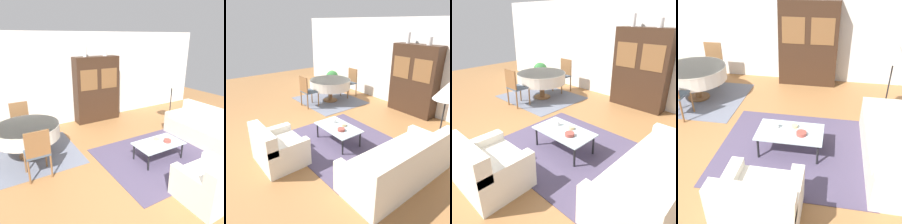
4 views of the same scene
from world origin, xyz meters
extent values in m
plane|color=#9E6B3D|center=(0.00, 0.00, 0.00)|extent=(14.00, 14.00, 0.00)
cube|color=white|center=(0.00, 3.63, 1.35)|extent=(10.00, 0.06, 2.70)
cube|color=#4C425B|center=(0.92, 0.58, 0.01)|extent=(2.51, 2.16, 0.01)
cube|color=slate|center=(-1.57, 2.06, 0.01)|extent=(2.15, 1.84, 0.01)
cube|color=silver|center=(2.47, 0.56, 0.23)|extent=(0.89, 2.09, 0.45)
cube|color=silver|center=(2.82, 0.56, 0.64)|extent=(0.20, 2.09, 0.38)
cube|color=silver|center=(2.47, 1.52, 0.51)|extent=(0.89, 0.16, 0.12)
cube|color=silver|center=(0.74, -0.81, 0.22)|extent=(0.95, 0.82, 0.44)
cube|color=silver|center=(0.34, -0.81, 0.50)|extent=(0.16, 0.82, 0.12)
cylinder|color=black|center=(0.39, 0.28, 0.19)|extent=(0.04, 0.04, 0.36)
cylinder|color=black|center=(1.32, 0.28, 0.19)|extent=(0.04, 0.04, 0.36)
cylinder|color=black|center=(0.39, 0.78, 0.19)|extent=(0.04, 0.04, 0.36)
cylinder|color=black|center=(1.32, 0.78, 0.19)|extent=(0.04, 0.04, 0.36)
cube|color=silver|center=(0.85, 0.53, 0.38)|extent=(1.05, 0.61, 0.02)
cube|color=#382316|center=(0.80, 3.38, 1.00)|extent=(1.40, 0.41, 2.00)
cube|color=brown|center=(0.47, 3.17, 1.35)|extent=(0.53, 0.01, 0.60)
cube|color=brown|center=(1.14, 3.17, 1.35)|extent=(0.53, 0.01, 0.60)
cylinder|color=brown|center=(-1.54, 2.07, 0.03)|extent=(0.48, 0.48, 0.03)
cylinder|color=brown|center=(-1.54, 2.07, 0.23)|extent=(0.14, 0.14, 0.44)
cylinder|color=silver|center=(-1.54, 2.07, 0.60)|extent=(1.37, 1.37, 0.30)
cylinder|color=silver|center=(-1.54, 2.07, 0.74)|extent=(1.38, 1.38, 0.03)
cylinder|color=brown|center=(-1.74, 1.45, 0.24)|extent=(0.04, 0.04, 0.47)
cylinder|color=brown|center=(-1.33, 1.45, 0.24)|extent=(0.04, 0.04, 0.47)
cylinder|color=brown|center=(-1.74, 1.05, 0.24)|extent=(0.04, 0.04, 0.47)
cylinder|color=brown|center=(-1.33, 1.05, 0.24)|extent=(0.04, 0.04, 0.47)
cube|color=#475666|center=(-1.54, 1.25, 0.50)|extent=(0.44, 0.44, 0.04)
cube|color=brown|center=(-1.54, 1.05, 0.76)|extent=(0.44, 0.04, 0.49)
cylinder|color=brown|center=(-1.33, 2.70, 0.24)|extent=(0.04, 0.04, 0.47)
cylinder|color=brown|center=(-1.74, 2.70, 0.24)|extent=(0.04, 0.04, 0.47)
cylinder|color=brown|center=(-1.33, 3.10, 0.24)|extent=(0.04, 0.04, 0.47)
cylinder|color=brown|center=(-1.74, 3.10, 0.24)|extent=(0.04, 0.04, 0.47)
cube|color=#475666|center=(-1.54, 2.90, 0.50)|extent=(0.44, 0.44, 0.04)
cube|color=brown|center=(-1.54, 3.10, 0.76)|extent=(0.44, 0.04, 0.49)
cylinder|color=black|center=(2.49, 1.87, 0.01)|extent=(0.28, 0.28, 0.02)
cylinder|color=black|center=(2.49, 1.87, 0.62)|extent=(0.03, 0.03, 1.20)
cone|color=beige|center=(2.49, 1.87, 1.37)|extent=(0.50, 0.50, 0.34)
cylinder|color=white|center=(0.62, 0.61, 0.43)|extent=(0.08, 0.08, 0.09)
cylinder|color=#9E4238|center=(1.04, 0.47, 0.42)|extent=(0.16, 0.16, 0.06)
cylinder|color=tan|center=(0.91, 0.67, 0.41)|extent=(0.11, 0.11, 0.05)
cylinder|color=white|center=(0.45, 3.38, 2.15)|extent=(0.10, 0.10, 0.30)
cylinder|color=white|center=(1.11, 3.38, 2.10)|extent=(0.14, 0.14, 0.21)
camera|label=1|loc=(-2.15, -2.59, 2.56)|focal=35.00mm
camera|label=2|loc=(4.30, -2.18, 2.58)|focal=35.00mm
camera|label=3|loc=(3.20, -1.90, 2.25)|focal=35.00mm
camera|label=4|loc=(1.45, -2.85, 2.75)|focal=42.00mm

